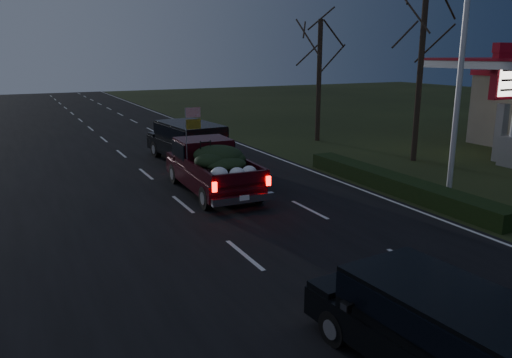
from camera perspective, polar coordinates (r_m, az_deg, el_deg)
name	(u,v)px	position (r m, az deg, el deg)	size (l,w,h in m)	color
ground	(244,255)	(13.15, -1.34, -8.72)	(120.00, 120.00, 0.00)	black
road_asphalt	(244,255)	(13.14, -1.34, -8.68)	(14.00, 120.00, 0.02)	black
hedge_row	(396,184)	(19.64, 15.72, -0.54)	(1.00, 10.00, 0.60)	black
light_pole	(463,42)	(19.56, 22.61, 14.22)	(0.50, 0.90, 9.16)	silver
gas_price_pylon	(507,83)	(26.53, 26.73, 9.81)	(2.00, 0.41, 5.57)	gray
bare_tree_mid	(424,25)	(25.21, 18.63, 16.30)	(3.60, 3.60, 8.50)	black
bare_tree_far	(320,51)	(30.00, 7.30, 14.31)	(3.60, 3.60, 7.00)	black
pickup_truck	(212,164)	(18.74, -5.05, 1.70)	(2.29, 5.56, 2.88)	#33070E
lead_suv	(189,138)	(24.21, -7.67, 4.67)	(2.67, 5.50, 1.53)	black
rear_suv	(440,324)	(8.72, 20.30, -15.24)	(2.29, 4.55, 1.27)	black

